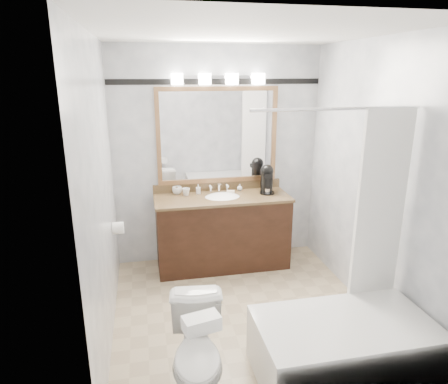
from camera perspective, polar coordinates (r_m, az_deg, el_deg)
The scene contains 15 objects.
room at distance 3.45m, azimuth 3.08°, elevation 0.73°, with size 2.42×2.62×2.52m.
vanity at distance 4.65m, azimuth -0.24°, elevation -5.45°, with size 1.53×0.58×0.97m.
mirror at distance 4.62m, azimuth -0.92°, elevation 8.03°, with size 1.40×0.04×1.10m.
vanity_light_bar at distance 4.51m, azimuth -0.82°, elevation 15.90°, with size 1.02×0.14×0.12m.
accent_stripe at distance 4.58m, azimuth -0.98°, elevation 15.50°, with size 2.40×0.01×0.06m, color black.
bathtub at distance 3.31m, azimuth 16.92°, elevation -19.50°, with size 1.30×0.75×1.96m.
tp_roll at distance 4.16m, azimuth -14.89°, elevation -4.98°, with size 0.12×0.12×0.11m, color white.
toilet at distance 2.96m, azimuth -3.73°, elevation -22.18°, with size 0.38×0.67×0.69m, color white.
tissue_box at distance 2.57m, azimuth -3.24°, elevation -18.20°, with size 0.23×0.12×0.09m, color white.
coffee_maker at distance 4.65m, azimuth 6.14°, elevation 1.98°, with size 0.17×0.22×0.33m.
cup_left at distance 4.63m, azimuth -6.72°, elevation 0.24°, with size 0.11×0.11×0.09m, color white.
cup_right at distance 4.57m, azimuth -5.44°, elevation 0.02°, with size 0.09×0.09×0.08m, color white.
soap_bottle_a at distance 4.61m, azimuth -3.70°, elevation 0.41°, with size 0.05×0.05×0.11m, color white.
soap_bottle_b at distance 4.73m, azimuth 2.26°, elevation 0.67°, with size 0.06×0.06×0.08m, color white.
soap_bar at distance 4.64m, azimuth 0.94°, elevation 0.03°, with size 0.09×0.06×0.03m, color beige.
Camera 1 is at (-0.85, -3.20, 2.20)m, focal length 32.00 mm.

